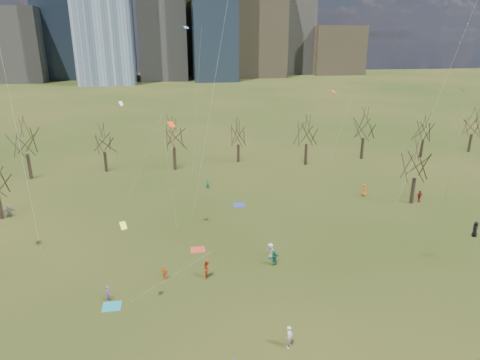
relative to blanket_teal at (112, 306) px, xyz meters
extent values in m
plane|color=black|center=(13.69, 0.26, -0.01)|extent=(500.00, 500.00, 0.00)
cube|color=#726347|center=(58.69, 215.26, 35.98)|extent=(28.00, 28.00, 72.00)
cube|color=#384C66|center=(-46.31, 220.26, 32.48)|extent=(25.00, 25.00, 65.00)
cube|color=slate|center=(83.69, 230.26, 28.98)|extent=(22.00, 22.00, 58.00)
cube|color=#726347|center=(18.69, 240.26, 23.98)|extent=(30.00, 30.00, 48.00)
cube|color=slate|center=(-71.31, 210.26, 17.98)|extent=(35.00, 30.00, 36.00)
cube|color=#726347|center=(108.69, 225.26, 13.98)|extent=(30.00, 28.00, 28.00)
cylinder|color=black|center=(-17.31, 39.26, 2.12)|extent=(0.55, 0.55, 4.28)
cylinder|color=black|center=(-5.31, 41.26, 1.79)|extent=(0.52, 0.52, 3.60)
cylinder|color=black|center=(6.69, 40.26, 2.01)|extent=(0.54, 0.54, 4.05)
cylinder|color=black|center=(18.69, 43.26, 1.67)|extent=(0.51, 0.51, 3.38)
cylinder|color=black|center=(30.69, 39.26, 1.97)|extent=(0.54, 0.54, 3.96)
cylinder|color=black|center=(42.69, 41.26, 2.05)|extent=(0.54, 0.54, 4.14)
cylinder|color=black|center=(54.69, 40.26, 1.74)|extent=(0.52, 0.52, 3.51)
cylinder|color=black|center=(66.69, 42.26, 1.85)|extent=(0.53, 0.53, 3.74)
cylinder|color=black|center=(-16.31, 22.26, 1.67)|extent=(0.51, 0.51, 3.38)
cylinder|color=black|center=(39.69, 18.26, 1.90)|extent=(0.53, 0.53, 3.83)
cube|color=teal|center=(0.00, 0.00, 0.00)|extent=(1.60, 1.50, 0.03)
cube|color=#2232A0|center=(15.18, 21.73, 0.00)|extent=(1.60, 1.50, 0.03)
cube|color=red|center=(8.37, 9.31, 0.00)|extent=(1.60, 1.50, 0.03)
imported|color=silver|center=(14.12, -7.66, 0.91)|extent=(0.78, 0.80, 1.85)
imported|color=#B04119|center=(8.90, 3.41, 0.94)|extent=(0.88, 1.05, 1.91)
imported|color=orange|center=(4.70, 3.70, 0.71)|extent=(0.90, 0.75, 1.45)
imported|color=#176953|center=(16.03, 4.67, 0.78)|extent=(1.55, 1.04, 1.60)
imported|color=black|center=(41.31, 7.12, 0.94)|extent=(0.95, 1.10, 1.91)
imported|color=#734A94|center=(-0.42, 0.99, 0.73)|extent=(0.44, 0.59, 1.49)
imported|color=silver|center=(16.04, 6.43, 0.78)|extent=(1.13, 1.15, 1.58)
imported|color=maroon|center=(41.02, 18.50, 0.86)|extent=(1.11, 0.72, 1.75)
imported|color=slate|center=(-15.52, 22.73, 0.84)|extent=(1.61, 1.26, 1.70)
imported|color=orange|center=(34.25, 22.16, 0.89)|extent=(0.76, 0.99, 1.81)
imported|color=#1A775A|center=(11.48, 29.28, 0.80)|extent=(0.71, 0.66, 1.63)
plane|color=#FF4015|center=(6.19, 12.59, 13.70)|extent=(1.17, 1.11, 0.51)
cylinder|color=silver|center=(5.79, 9.25, 7.54)|extent=(0.81, 6.70, 12.33)
cylinder|color=#FF4015|center=(6.19, 12.59, 12.08)|extent=(0.04, 0.04, 2.70)
cylinder|color=silver|center=(-8.10, 8.09, 15.83)|extent=(0.22, 3.09, 28.90)
cylinder|color=silver|center=(11.57, 14.91, 19.65)|extent=(6.47, 3.11, 36.54)
plane|color=#27A964|center=(42.59, 15.19, 16.31)|extent=(0.94, 1.02, 0.46)
cylinder|color=silver|center=(39.28, 10.46, 8.85)|extent=(6.64, 9.48, 14.94)
plane|color=#3386DB|center=(9.18, 31.96, 23.91)|extent=(1.10, 1.06, 0.35)
cylinder|color=silver|center=(9.88, 27.10, 12.65)|extent=(1.42, 9.74, 22.53)
plane|color=#EE4114|center=(33.93, 36.01, 13.79)|extent=(1.24, 1.19, 0.41)
cylinder|color=silver|center=(33.81, 31.98, 7.59)|extent=(0.26, 8.08, 12.42)
cylinder|color=#EE4114|center=(33.93, 36.01, 12.00)|extent=(0.04, 0.04, 3.00)
plane|color=#FFF628|center=(1.86, -1.60, 8.49)|extent=(0.81, 0.70, 0.51)
cylinder|color=silver|center=(5.11, -4.34, 4.94)|extent=(6.52, 5.51, 7.11)
cylinder|color=silver|center=(37.32, 12.29, 15.38)|extent=(4.07, 5.16, 28.00)
plane|color=silver|center=(-0.04, 23.60, 14.47)|extent=(0.82, 0.76, 0.54)
cylinder|color=silver|center=(2.63, 19.60, 7.93)|extent=(5.36, 8.01, 13.10)
camera|label=1|loc=(5.78, -33.79, 22.90)|focal=32.00mm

